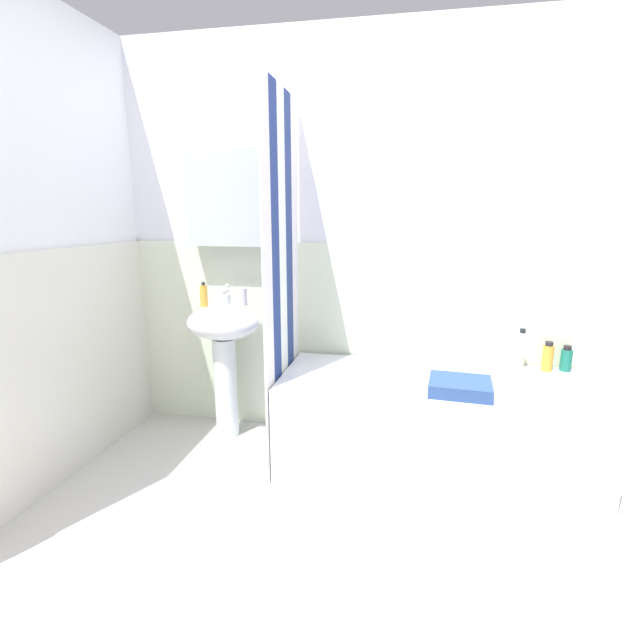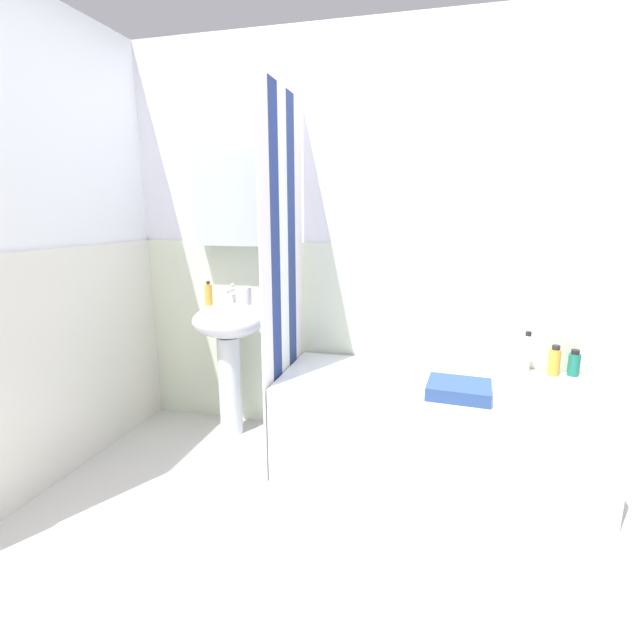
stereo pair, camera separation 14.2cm
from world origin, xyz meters
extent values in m
cube|color=beige|center=(0.00, 0.00, -0.02)|extent=(4.80, 5.60, 0.04)
cube|color=white|center=(0.00, 1.27, 1.20)|extent=(3.60, 0.05, 2.40)
cube|color=silver|center=(0.00, 1.24, 0.60)|extent=(3.60, 0.02, 1.20)
cube|color=silver|center=(-0.89, 1.18, 1.46)|extent=(0.48, 0.12, 0.56)
cube|color=white|center=(-1.57, 0.34, 1.20)|extent=(0.05, 1.81, 2.40)
cube|color=silver|center=(-1.54, 0.34, 0.60)|extent=(0.02, 1.81, 1.20)
cylinder|color=white|center=(-0.89, 1.03, 0.31)|extent=(0.14, 0.14, 0.63)
ellipsoid|color=white|center=(-0.89, 1.03, 0.73)|extent=(0.44, 0.34, 0.20)
cylinder|color=silver|center=(-0.89, 1.13, 0.85)|extent=(0.03, 0.03, 0.05)
cylinder|color=silver|center=(-0.89, 1.08, 0.91)|extent=(0.02, 0.10, 0.02)
sphere|color=silver|center=(-0.89, 1.13, 0.94)|extent=(0.03, 0.03, 0.03)
cylinder|color=gold|center=(-1.00, 1.02, 0.89)|extent=(0.04, 0.04, 0.13)
sphere|color=#2A282B|center=(-1.00, 1.02, 0.97)|extent=(0.02, 0.02, 0.02)
cylinder|color=silver|center=(-0.79, 1.09, 0.88)|extent=(0.07, 0.07, 0.10)
cube|color=white|center=(0.36, 0.89, 0.26)|extent=(1.64, 0.67, 0.51)
cube|color=white|center=(-0.47, 0.62, 1.00)|extent=(0.01, 0.13, 2.00)
cube|color=navy|center=(-0.47, 0.75, 1.00)|extent=(0.01, 0.13, 2.00)
cube|color=white|center=(-0.47, 0.89, 1.00)|extent=(0.01, 0.13, 2.00)
cube|color=navy|center=(-0.47, 1.02, 1.00)|extent=(0.01, 0.13, 2.00)
cube|color=white|center=(-0.47, 1.15, 1.00)|extent=(0.01, 0.13, 2.00)
cylinder|color=#1A725F|center=(1.08, 1.17, 0.57)|extent=(0.06, 0.06, 0.12)
cylinder|color=black|center=(1.08, 1.17, 0.65)|extent=(0.04, 0.04, 0.02)
cylinder|color=gold|center=(0.97, 1.14, 0.59)|extent=(0.06, 0.06, 0.14)
cylinder|color=#222427|center=(0.97, 1.14, 0.67)|extent=(0.04, 0.04, 0.02)
cylinder|color=white|center=(0.83, 1.14, 0.62)|extent=(0.04, 0.04, 0.21)
cylinder|color=black|center=(0.83, 1.14, 0.74)|extent=(0.03, 0.03, 0.02)
cube|color=#2F4C88|center=(0.47, 0.71, 0.55)|extent=(0.32, 0.28, 0.06)
camera|label=1|loc=(0.21, -1.55, 1.38)|focal=26.35mm
camera|label=2|loc=(0.35, -1.52, 1.38)|focal=26.35mm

